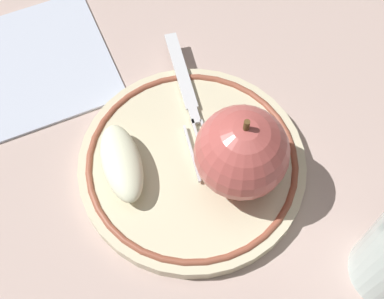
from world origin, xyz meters
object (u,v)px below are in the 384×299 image
at_px(fork, 189,97).
at_px(napkin_folded, 34,63).
at_px(apple_red_whole, 242,153).
at_px(plate, 192,164).
at_px(apple_slice_front, 122,163).

relative_size(fork, napkin_folded, 1.08).
bearing_deg(fork, apple_red_whole, 14.50).
height_order(plate, fork, fork).
distance_m(plate, apple_slice_front, 0.06).
distance_m(apple_slice_front, fork, 0.09).
xyz_separation_m(apple_slice_front, napkin_folded, (-0.11, 0.12, -0.03)).
height_order(apple_slice_front, fork, apple_slice_front).
bearing_deg(apple_red_whole, apple_slice_front, -178.53).
bearing_deg(plate, napkin_folded, 147.75).
relative_size(apple_red_whole, napkin_folded, 0.58).
height_order(fork, napkin_folded, fork).
bearing_deg(fork, plate, -11.71).
relative_size(plate, napkin_folded, 1.35).
xyz_separation_m(apple_red_whole, apple_slice_front, (-0.10, -0.00, -0.03)).
bearing_deg(apple_slice_front, fork, -54.28).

